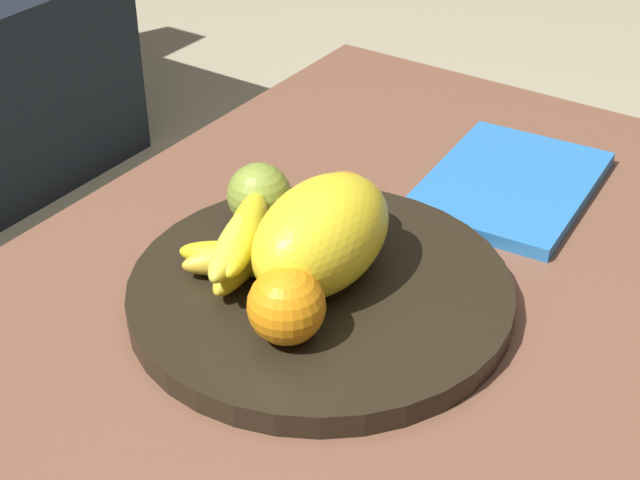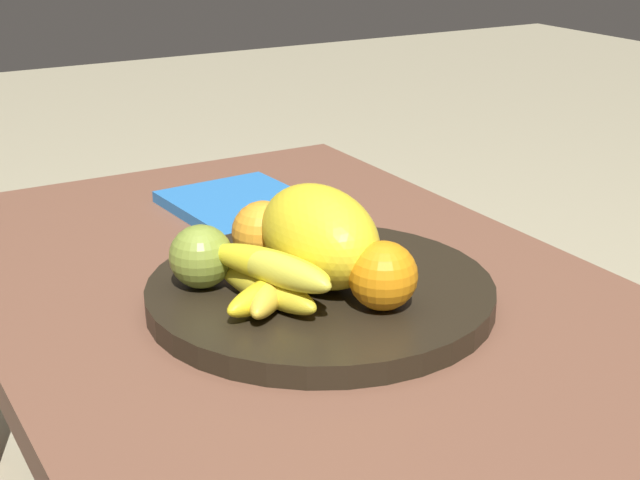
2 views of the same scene
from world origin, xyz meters
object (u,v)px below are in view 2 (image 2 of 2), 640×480
at_px(melon_large_front, 319,236).
at_px(orange_left, 383,276).
at_px(coffee_table, 328,344).
at_px(orange_front, 263,232).
at_px(apple_front, 201,256).
at_px(banana_bunch, 272,279).
at_px(fruit_bowl, 320,293).
at_px(magazine, 249,208).

xyz_separation_m(melon_large_front, orange_left, (-0.09, -0.02, -0.02)).
relative_size(coffee_table, orange_front, 16.54).
relative_size(coffee_table, orange_left, 16.81).
bearing_deg(apple_front, banana_bunch, -149.80).
relative_size(fruit_bowl, magazine, 1.53).
height_order(melon_large_front, orange_front, melon_large_front).
distance_m(apple_front, magazine, 0.32).
bearing_deg(banana_bunch, apple_front, 30.20).
relative_size(banana_bunch, magazine, 0.70).
xyz_separation_m(orange_front, magazine, (0.23, -0.09, -0.05)).
height_order(coffee_table, orange_front, orange_front).
relative_size(orange_front, apple_front, 1.05).
distance_m(banana_bunch, magazine, 0.36).
relative_size(fruit_bowl, orange_left, 5.32).
bearing_deg(orange_front, fruit_bowl, -162.71).
distance_m(melon_large_front, banana_bunch, 0.08).
bearing_deg(apple_front, orange_left, -136.15).
distance_m(apple_front, banana_bunch, 0.09).
height_order(fruit_bowl, orange_front, orange_front).
distance_m(fruit_bowl, magazine, 0.32).
bearing_deg(melon_large_front, coffee_table, -178.92).
bearing_deg(orange_front, melon_large_front, -162.18).
bearing_deg(coffee_table, apple_front, 57.71).
xyz_separation_m(melon_large_front, magazine, (0.31, -0.06, -0.07)).
xyz_separation_m(coffee_table, fruit_bowl, (0.02, 0.00, 0.06)).
bearing_deg(orange_left, melon_large_front, 14.18).
distance_m(orange_left, magazine, 0.40).
height_order(orange_left, banana_bunch, orange_left).
relative_size(melon_large_front, orange_left, 2.43).
xyz_separation_m(coffee_table, magazine, (0.33, -0.06, 0.05)).
relative_size(orange_left, magazine, 0.29).
distance_m(melon_large_front, orange_left, 0.10).
xyz_separation_m(orange_left, magazine, (0.40, -0.04, -0.05)).
distance_m(fruit_bowl, banana_bunch, 0.08).
relative_size(orange_front, orange_left, 1.02).
bearing_deg(fruit_bowl, magazine, -11.57).
bearing_deg(apple_front, coffee_table, -122.29).
bearing_deg(magazine, orange_front, 154.27).
distance_m(fruit_bowl, apple_front, 0.14).
height_order(fruit_bowl, orange_left, orange_left).
relative_size(coffee_table, apple_front, 17.44).
relative_size(fruit_bowl, apple_front, 5.52).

